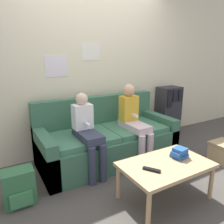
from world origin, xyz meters
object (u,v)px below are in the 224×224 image
(backpack, at_px, (19,187))
(person_right, at_px, (134,119))
(coffee_table, at_px, (166,167))
(couch, at_px, (107,140))
(tv_remote, at_px, (152,170))
(bookshelf, at_px, (168,111))
(person_left, at_px, (87,131))

(backpack, bearing_deg, person_right, 8.21)
(coffee_table, distance_m, backpack, 1.50)
(couch, bearing_deg, backpack, -161.05)
(tv_remote, relative_size, bookshelf, 0.18)
(bookshelf, bearing_deg, tv_remote, -138.06)
(coffee_table, bearing_deg, backpack, 153.09)
(coffee_table, relative_size, bookshelf, 1.01)
(person_left, bearing_deg, tv_remote, -74.97)
(tv_remote, xyz_separation_m, bookshelf, (1.62, 1.46, 0.04))
(couch, height_order, person_right, person_right)
(bookshelf, relative_size, backpack, 2.42)
(couch, relative_size, person_right, 1.79)
(coffee_table, height_order, tv_remote, tv_remote)
(couch, distance_m, bookshelf, 1.52)
(coffee_table, xyz_separation_m, backpack, (-1.33, 0.67, -0.18))
(tv_remote, bearing_deg, person_left, 71.74)
(couch, bearing_deg, person_right, -32.72)
(couch, distance_m, backpack, 1.32)
(tv_remote, bearing_deg, coffee_table, -22.73)
(couch, relative_size, backpack, 5.17)
(tv_remote, distance_m, backpack, 1.34)
(coffee_table, distance_m, tv_remote, 0.23)
(person_right, height_order, tv_remote, person_right)
(backpack, bearing_deg, bookshelf, 15.26)
(couch, height_order, tv_remote, couch)
(person_right, height_order, bookshelf, person_right)
(coffee_table, relative_size, person_left, 0.90)
(coffee_table, xyz_separation_m, bookshelf, (1.40, 1.42, 0.09))
(person_left, bearing_deg, coffee_table, -62.00)
(coffee_table, distance_m, bookshelf, 2.00)
(coffee_table, xyz_separation_m, person_right, (0.24, 0.90, 0.24))
(couch, distance_m, coffee_table, 1.11)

